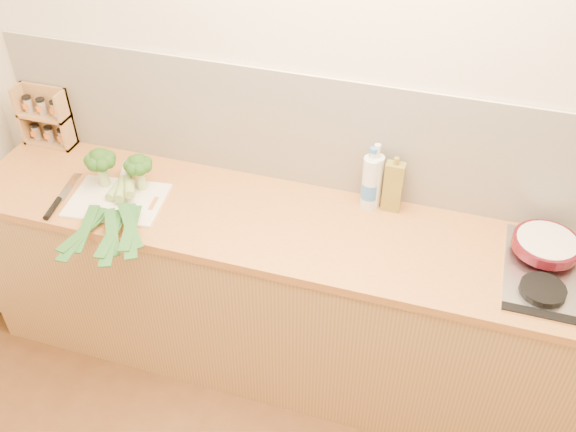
# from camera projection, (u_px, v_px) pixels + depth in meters

# --- Properties ---
(room_shell) EXTENTS (3.50, 3.50, 3.50)m
(room_shell) POSITION_uv_depth(u_px,v_px,m) (343.00, 138.00, 2.71)
(room_shell) COLOR beige
(room_shell) RESTS_ON ground
(counter) EXTENTS (3.20, 0.62, 0.90)m
(counter) POSITION_uv_depth(u_px,v_px,m) (320.00, 303.00, 2.96)
(counter) COLOR #AB7B47
(counter) RESTS_ON ground
(chopping_board) EXTENTS (0.44, 0.35, 0.01)m
(chopping_board) POSITION_uv_depth(u_px,v_px,m) (117.00, 200.00, 2.81)
(chopping_board) COLOR white
(chopping_board) RESTS_ON counter
(broccoli_left) EXTENTS (0.14, 0.14, 0.19)m
(broccoli_left) POSITION_uv_depth(u_px,v_px,m) (100.00, 161.00, 2.80)
(broccoli_left) COLOR #A0B76B
(broccoli_left) RESTS_ON chopping_board
(broccoli_right) EXTENTS (0.13, 0.13, 0.18)m
(broccoli_right) POSITION_uv_depth(u_px,v_px,m) (138.00, 166.00, 2.79)
(broccoli_right) COLOR #A0B76B
(broccoli_right) RESTS_ON chopping_board
(leek_front) EXTENTS (0.11, 0.67, 0.04)m
(leek_front) POSITION_uv_depth(u_px,v_px,m) (108.00, 199.00, 2.77)
(leek_front) COLOR white
(leek_front) RESTS_ON chopping_board
(leek_mid) EXTENTS (0.29, 0.65, 0.04)m
(leek_mid) POSITION_uv_depth(u_px,v_px,m) (119.00, 199.00, 2.74)
(leek_mid) COLOR white
(leek_mid) RESTS_ON chopping_board
(leek_back) EXTENTS (0.35, 0.58, 0.04)m
(leek_back) POSITION_uv_depth(u_px,v_px,m) (130.00, 198.00, 2.72)
(leek_back) COLOR white
(leek_back) RESTS_ON chopping_board
(chefs_knife) EXTENTS (0.08, 0.34, 0.03)m
(chefs_knife) POSITION_uv_depth(u_px,v_px,m) (57.00, 203.00, 2.79)
(chefs_knife) COLOR silver
(chefs_knife) RESTS_ON counter
(skillet) EXTENTS (0.38, 0.26, 0.04)m
(skillet) POSITION_uv_depth(u_px,v_px,m) (547.00, 244.00, 2.51)
(skillet) COLOR #4C0C15
(skillet) RESTS_ON gas_hob
(spice_rack) EXTENTS (0.25, 0.10, 0.30)m
(spice_rack) POSITION_uv_depth(u_px,v_px,m) (47.00, 119.00, 3.10)
(spice_rack) COLOR #B0824B
(spice_rack) RESTS_ON counter
(oil_tin) EXTENTS (0.08, 0.05, 0.26)m
(oil_tin) POSITION_uv_depth(u_px,v_px,m) (393.00, 186.00, 2.70)
(oil_tin) COLOR olive
(oil_tin) RESTS_ON counter
(glass_bottle) EXTENTS (0.07, 0.07, 0.31)m
(glass_bottle) POSITION_uv_depth(u_px,v_px,m) (374.00, 180.00, 2.71)
(glass_bottle) COLOR silver
(glass_bottle) RESTS_ON counter
(amber_bottle) EXTENTS (0.06, 0.06, 0.26)m
(amber_bottle) POSITION_uv_depth(u_px,v_px,m) (369.00, 184.00, 2.73)
(amber_bottle) COLOR maroon
(amber_bottle) RESTS_ON counter
(water_bottle) EXTENTS (0.08, 0.08, 0.28)m
(water_bottle) POSITION_uv_depth(u_px,v_px,m) (370.00, 184.00, 2.72)
(water_bottle) COLOR silver
(water_bottle) RESTS_ON counter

